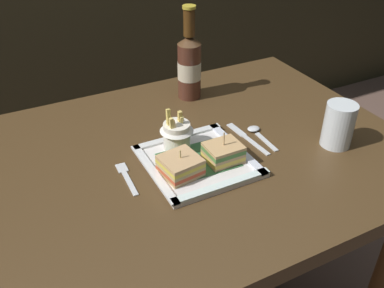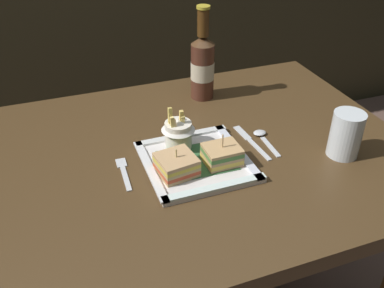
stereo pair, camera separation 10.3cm
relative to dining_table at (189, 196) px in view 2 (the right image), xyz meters
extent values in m
cube|color=#4A331C|center=(0.00, 0.00, 0.13)|extent=(1.13, 0.83, 0.04)
cylinder|color=#54351C|center=(-0.48, 0.33, -0.25)|extent=(0.09, 0.09, 0.71)
cylinder|color=#4F2C26|center=(0.48, 0.33, -0.25)|extent=(0.09, 0.09, 0.71)
cube|color=white|center=(0.00, -0.06, 0.15)|extent=(0.25, 0.25, 0.01)
cube|color=#356538|center=(0.00, -0.06, 0.16)|extent=(0.18, 0.14, 0.00)
cube|color=white|center=(0.00, -0.17, 0.16)|extent=(0.25, 0.02, 0.01)
cube|color=silver|center=(0.00, 0.05, 0.16)|extent=(0.25, 0.02, 0.01)
cube|color=white|center=(-0.12, -0.06, 0.16)|extent=(0.02, 0.25, 0.01)
cube|color=white|center=(0.11, -0.06, 0.16)|extent=(0.02, 0.25, 0.01)
cube|color=tan|center=(-0.06, -0.09, 0.16)|extent=(0.09, 0.09, 0.01)
cube|color=#CB4C2E|center=(-0.06, -0.09, 0.17)|extent=(0.09, 0.09, 0.01)
cube|color=tan|center=(-0.06, -0.09, 0.18)|extent=(0.09, 0.09, 0.01)
cube|color=#E0C644|center=(-0.06, -0.09, 0.19)|extent=(0.09, 0.09, 0.01)
cube|color=tan|center=(-0.06, -0.09, 0.20)|extent=(0.09, 0.09, 0.01)
cylinder|color=tan|center=(-0.06, -0.09, 0.19)|extent=(0.00, 0.00, 0.07)
cube|color=tan|center=(0.05, -0.09, 0.16)|extent=(0.08, 0.07, 0.01)
cube|color=#EEC550|center=(0.05, -0.09, 0.17)|extent=(0.08, 0.07, 0.01)
cube|color=tan|center=(0.05, -0.09, 0.18)|extent=(0.08, 0.07, 0.01)
cube|color=#548A43|center=(0.05, -0.09, 0.19)|extent=(0.08, 0.07, 0.01)
cube|color=tan|center=(0.05, -0.09, 0.20)|extent=(0.08, 0.07, 0.01)
cylinder|color=tan|center=(0.05, -0.09, 0.20)|extent=(0.00, 0.00, 0.08)
cylinder|color=silver|center=(-0.02, 0.01, 0.20)|extent=(0.07, 0.07, 0.07)
cone|color=white|center=(-0.02, 0.01, 0.23)|extent=(0.08, 0.08, 0.03)
cube|color=#E9D072|center=(-0.01, 0.01, 0.23)|extent=(0.01, 0.02, 0.05)
cube|color=#E7C461|center=(-0.02, 0.01, 0.23)|extent=(0.01, 0.01, 0.07)
cube|color=#F3CE88|center=(-0.04, 0.00, 0.22)|extent=(0.01, 0.01, 0.05)
cube|color=#ECCD6D|center=(-0.04, 0.00, 0.23)|extent=(0.01, 0.01, 0.06)
cube|color=#F0D062|center=(-0.04, 0.02, 0.23)|extent=(0.01, 0.02, 0.07)
cylinder|color=#522B1E|center=(0.14, 0.27, 0.23)|extent=(0.07, 0.07, 0.17)
cone|color=#543721|center=(0.14, 0.27, 0.33)|extent=(0.07, 0.07, 0.02)
cylinder|color=#4F2F12|center=(0.14, 0.27, 0.38)|extent=(0.03, 0.03, 0.08)
cylinder|color=gold|center=(0.14, 0.27, 0.43)|extent=(0.04, 0.04, 0.01)
cylinder|color=beige|center=(0.14, 0.27, 0.24)|extent=(0.07, 0.07, 0.05)
cylinder|color=silver|center=(0.35, -0.14, 0.21)|extent=(0.08, 0.08, 0.12)
cylinder|color=silver|center=(0.35, -0.14, 0.19)|extent=(0.07, 0.07, 0.07)
cube|color=silver|center=(-0.18, -0.06, 0.15)|extent=(0.02, 0.09, 0.00)
cube|color=silver|center=(-0.17, 0.01, 0.15)|extent=(0.03, 0.04, 0.00)
cube|color=silver|center=(0.17, -0.06, 0.15)|extent=(0.02, 0.10, 0.00)
cube|color=silver|center=(0.16, 0.03, 0.15)|extent=(0.02, 0.07, 0.00)
cube|color=silver|center=(0.20, -0.06, 0.15)|extent=(0.02, 0.09, 0.00)
ellipsoid|color=silver|center=(0.20, 0.01, 0.16)|extent=(0.04, 0.03, 0.01)
camera|label=1|loc=(-0.39, -0.79, 0.76)|focal=39.77mm
camera|label=2|loc=(-0.30, -0.83, 0.76)|focal=39.77mm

